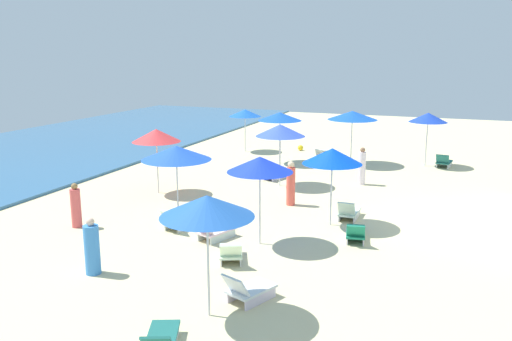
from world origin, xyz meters
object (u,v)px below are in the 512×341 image
at_px(lounge_chair_2_0, 444,162).
at_px(umbrella_0, 245,113).
at_px(lounge_chair_7_1, 349,212).
at_px(beach_ball_0, 300,148).
at_px(lounge_chair_6_0, 324,157).
at_px(lounge_chair_7_0, 356,233).
at_px(beachgoer_0, 362,167).
at_px(umbrella_5, 280,117).
at_px(umbrella_6, 352,115).
at_px(beachgoer_3, 76,207).
at_px(umbrella_2, 428,118).
at_px(lounge_chair_3_0, 178,221).
at_px(umbrella_8, 207,206).
at_px(lounge_chair_4_0, 231,252).
at_px(lounge_chair_8_0, 248,290).
at_px(lounge_chair_4_1, 214,231).
at_px(umbrella_9, 156,135).
at_px(umbrella_1, 280,130).
at_px(lounge_chair_8_1, 161,339).
at_px(umbrella_7, 332,156).
at_px(lounge_chair_1_0, 275,174).
at_px(beachgoer_1, 291,184).
at_px(umbrella_3, 176,153).
at_px(beachgoer_2, 92,248).

bearing_deg(lounge_chair_2_0, umbrella_0, 6.08).
bearing_deg(lounge_chair_7_1, beach_ball_0, -66.60).
relative_size(lounge_chair_6_0, lounge_chair_7_0, 0.95).
relative_size(beachgoer_0, beach_ball_0, 5.10).
distance_m(umbrella_5, umbrella_6, 3.65).
xyz_separation_m(lounge_chair_7_1, beachgoer_3, (-4.06, 8.18, 0.43)).
relative_size(umbrella_2, lounge_chair_3_0, 2.05).
relative_size(lounge_chair_2_0, lounge_chair_6_0, 0.91).
height_order(umbrella_5, umbrella_8, umbrella_8).
xyz_separation_m(lounge_chair_2_0, lounge_chair_7_0, (-12.11, 2.10, -0.01)).
distance_m(lounge_chair_4_0, lounge_chair_8_0, 2.49).
xyz_separation_m(lounge_chair_2_0, lounge_chair_4_1, (-13.60, 6.16, 0.02)).
height_order(umbrella_6, lounge_chair_6_0, umbrella_6).
xyz_separation_m(umbrella_9, beachgoer_3, (-4.73, 0.22, -1.68)).
xyz_separation_m(lounge_chair_4_1, lounge_chair_8_0, (-3.47, -2.53, 0.01)).
distance_m(lounge_chair_4_1, beachgoer_3, 4.78).
height_order(lounge_chair_6_0, lounge_chair_7_1, lounge_chair_7_1).
relative_size(umbrella_1, lounge_chair_7_1, 1.88).
bearing_deg(umbrella_9, umbrella_1, -55.34).
distance_m(lounge_chair_2_0, lounge_chair_8_1, 20.10).
height_order(umbrella_0, lounge_chair_8_1, umbrella_0).
distance_m(umbrella_7, beachgoer_0, 6.10).
relative_size(lounge_chair_4_1, umbrella_6, 0.54).
height_order(lounge_chair_1_0, umbrella_8, umbrella_8).
bearing_deg(beachgoer_1, lounge_chair_4_1, 99.01).
bearing_deg(lounge_chair_7_1, lounge_chair_1_0, -47.80).
bearing_deg(umbrella_1, lounge_chair_8_1, -171.28).
bearing_deg(umbrella_7, umbrella_2, -11.86).
height_order(umbrella_7, lounge_chair_8_1, umbrella_7).
bearing_deg(umbrella_9, lounge_chair_2_0, -48.68).
height_order(umbrella_2, umbrella_8, umbrella_8).
height_order(umbrella_2, umbrella_9, umbrella_2).
height_order(lounge_chair_4_1, beach_ball_0, lounge_chair_4_1).
height_order(lounge_chair_4_0, lounge_chair_8_0, lounge_chair_8_0).
distance_m(lounge_chair_3_0, lounge_chair_4_0, 3.28).
xyz_separation_m(umbrella_2, lounge_chair_4_1, (-13.56, 5.27, -2.17)).
relative_size(lounge_chair_4_0, beach_ball_0, 4.42).
height_order(lounge_chair_2_0, umbrella_8, umbrella_8).
height_order(umbrella_7, umbrella_8, umbrella_8).
height_order(lounge_chair_2_0, umbrella_5, umbrella_5).
relative_size(umbrella_0, lounge_chair_1_0, 1.49).
distance_m(umbrella_0, lounge_chair_3_0, 14.07).
distance_m(lounge_chair_2_0, lounge_chair_7_0, 12.29).
bearing_deg(beachgoer_1, beachgoer_3, 62.99).
relative_size(umbrella_3, beachgoer_1, 1.48).
bearing_deg(beachgoer_0, umbrella_9, -113.58).
height_order(umbrella_3, lounge_chair_8_1, umbrella_3).
height_order(lounge_chair_4_1, beachgoer_2, beachgoer_2).
height_order(lounge_chair_2_0, lounge_chair_7_0, lounge_chair_2_0).
height_order(umbrella_2, beach_ball_0, umbrella_2).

